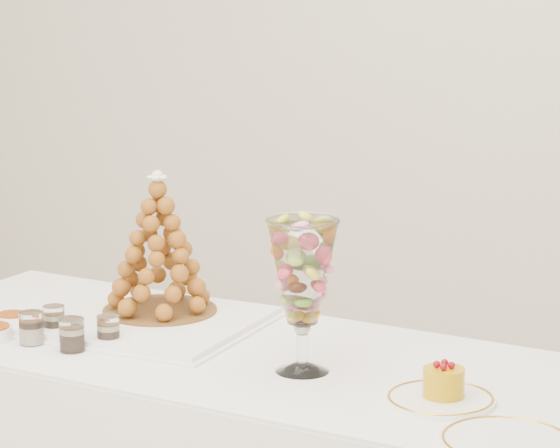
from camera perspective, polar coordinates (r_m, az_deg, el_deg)
The scene contains 12 objects.
lace_tray at distance 3.28m, azimuth -6.49°, elevation -4.07°, with size 0.61×0.46×0.02m, color white.
macaron_vase at distance 2.85m, azimuth 0.98°, elevation -2.16°, with size 0.15×0.15×0.34m.
cake_plate at distance 2.74m, azimuth 6.92°, elevation -7.51°, with size 0.22×0.22×0.01m, color white.
spare_plate at distance 2.54m, azimuth 9.71°, elevation -9.22°, with size 0.25×0.25×0.01m, color white.
verrine_a at distance 3.21m, azimuth -9.70°, elevation -4.10°, with size 0.05×0.05×0.07m, color white.
verrine_b at distance 3.12m, azimuth -9.03°, elevation -4.58°, with size 0.05×0.05×0.07m, color white.
verrine_c at distance 3.10m, azimuth -7.40°, elevation -4.59°, with size 0.05×0.05×0.07m, color white.
verrine_d at distance 3.14m, azimuth -10.65°, elevation -4.42°, with size 0.06×0.06×0.08m, color white.
verrine_e at distance 3.07m, azimuth -8.94°, elevation -4.73°, with size 0.06×0.06×0.08m, color white.
ramekin_back at distance 3.31m, azimuth -11.46°, elevation -4.06°, with size 0.08×0.08×0.02m, color white.
croquembouche at distance 3.26m, azimuth -5.25°, elevation -0.84°, with size 0.30×0.30×0.35m.
mousse_cake at distance 2.74m, azimuth 7.05°, elevation -6.75°, with size 0.09×0.09×0.08m.
Camera 1 is at (1.46, -2.20, 1.60)m, focal length 85.00 mm.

